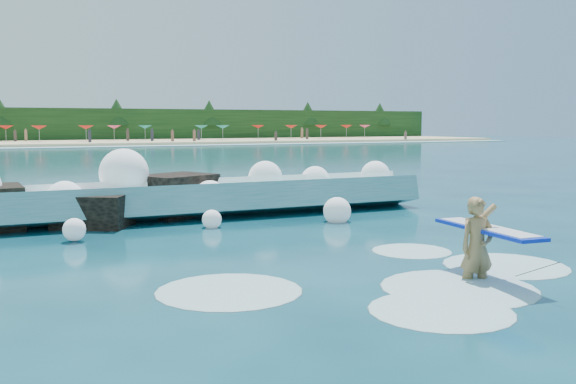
% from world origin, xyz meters
% --- Properties ---
extents(ground, '(200.00, 200.00, 0.00)m').
position_xyz_m(ground, '(0.00, 0.00, 0.00)').
color(ground, '#083141').
rests_on(ground, ground).
extents(beach, '(140.00, 20.00, 0.40)m').
position_xyz_m(beach, '(0.00, 78.00, 0.20)').
color(beach, tan).
rests_on(beach, ground).
extents(wet_band, '(140.00, 5.00, 0.08)m').
position_xyz_m(wet_band, '(0.00, 67.00, 0.04)').
color(wet_band, silver).
rests_on(wet_band, ground).
extents(treeline, '(140.00, 4.00, 5.00)m').
position_xyz_m(treeline, '(0.00, 88.00, 2.50)').
color(treeline, black).
rests_on(treeline, ground).
extents(breaking_wave, '(16.39, 2.63, 1.41)m').
position_xyz_m(breaking_wave, '(-0.02, 7.09, 0.49)').
color(breaking_wave, teal).
rests_on(breaking_wave, ground).
extents(rock_cluster, '(8.31, 3.52, 1.48)m').
position_xyz_m(rock_cluster, '(-2.69, 7.15, 0.47)').
color(rock_cluster, black).
rests_on(rock_cluster, ground).
extents(surfer_with_board, '(1.06, 2.98, 1.84)m').
position_xyz_m(surfer_with_board, '(2.92, -2.93, 0.68)').
color(surfer_with_board, olive).
rests_on(surfer_with_board, ground).
extents(wave_spray, '(14.96, 4.46, 2.18)m').
position_xyz_m(wave_spray, '(-0.74, 7.00, 1.00)').
color(wave_spray, white).
rests_on(wave_spray, ground).
extents(surf_foam, '(9.10, 5.91, 0.14)m').
position_xyz_m(surf_foam, '(1.99, -2.59, 0.00)').
color(surf_foam, silver).
rests_on(surf_foam, ground).
extents(beach_umbrellas, '(110.75, 6.60, 0.50)m').
position_xyz_m(beach_umbrellas, '(0.14, 79.85, 2.25)').
color(beach_umbrellas, '#147E7B').
rests_on(beach_umbrellas, ground).
extents(beachgoers, '(100.60, 12.18, 1.59)m').
position_xyz_m(beachgoers, '(2.34, 76.44, 1.14)').
color(beachgoers, '#3F332D').
rests_on(beachgoers, ground).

